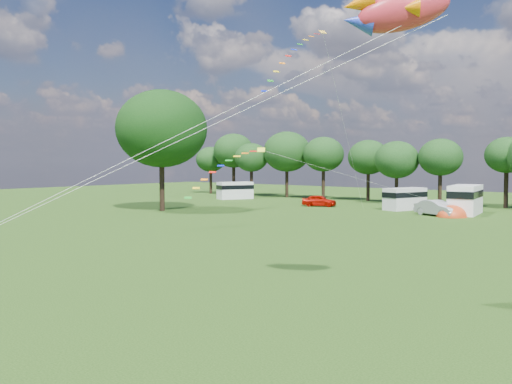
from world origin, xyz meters
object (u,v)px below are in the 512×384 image
Objects in this scene: fish_kite at (395,11)px; campervan_a at (235,190)px; big_tree at (161,129)px; car_b at (437,208)px; campervan_b at (405,198)px; campervan_c at (465,199)px; tent_orange at (451,217)px; car_a at (319,201)px.

campervan_a is at bearing 107.63° from fish_kite.
fish_kite is at bearing -30.71° from big_tree.
campervan_a is (-32.23, 5.81, 0.53)m from car_b.
campervan_b is 0.84× the size of campervan_c.
campervan_a is at bearing 108.75° from big_tree.
car_a is at bearing 171.93° from tent_orange.
campervan_b is (10.02, 2.13, 0.63)m from car_a.
campervan_c is 3.96m from tent_orange.
campervan_a reaches higher than car_a.
campervan_b is 7.15m from campervan_c.
campervan_a is (-6.62, 19.50, -7.70)m from big_tree.
big_tree is at bearing 120.06° from fish_kite.
big_tree is 2.97× the size of car_b.
campervan_b is at bearing 72.02° from car_b.
campervan_c is 1.68× the size of fish_kite.
big_tree reaches higher than car_a.
car_b is 7.15m from campervan_b.
big_tree is 21.98m from campervan_a.
car_b is at bearing 178.12° from tent_orange.
car_a is 17.05m from campervan_a.
campervan_c reaches higher than car_a.
tent_orange is (27.13, 13.63, -9.00)m from big_tree.
big_tree reaches higher than campervan_a.
car_a is 17.17m from campervan_c.
campervan_b is at bearing 147.12° from tent_orange.
car_a is 0.94× the size of car_b.
big_tree is 28.17m from campervan_b.
car_a is 49.52m from fish_kite.
car_a is at bearing 102.55° from car_b.
car_b is 1.38× the size of tent_orange.
campervan_c is at bearing 76.82° from fish_kite.
car_a reaches higher than tent_orange.
big_tree is 4.08× the size of tent_orange.
car_b is (15.54, -2.37, 0.09)m from car_a.
campervan_b is 1.41× the size of fish_kite.
car_a is 15.72m from car_b.
car_b is at bearing -111.74° from campervan_b.
car_a is (10.07, 16.05, -8.32)m from big_tree.
big_tree reaches higher than car_b.
fish_kite reaches higher than campervan_b.
car_a is 0.77× the size of campervan_a.
big_tree is 20.70m from car_a.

